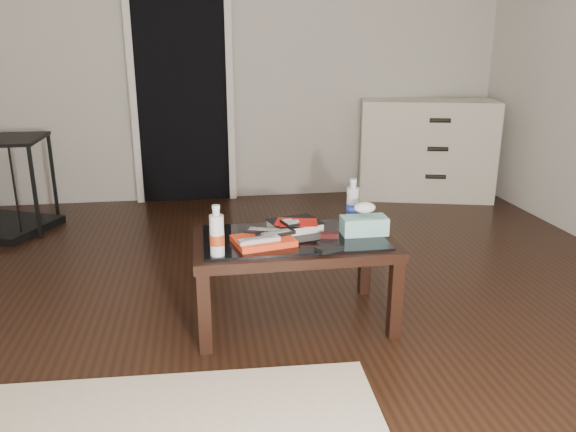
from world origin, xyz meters
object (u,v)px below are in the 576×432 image
(water_bottle_left, at_px, (217,230))
(water_bottle_right, at_px, (353,200))
(textbook, at_px, (295,225))
(tissue_box, at_px, (364,225))
(coffee_table, at_px, (293,248))
(dresser, at_px, (426,149))

(water_bottle_left, relative_size, water_bottle_right, 1.00)
(textbook, relative_size, tissue_box, 1.09)
(coffee_table, distance_m, dresser, 2.77)
(water_bottle_left, relative_size, tissue_box, 1.03)
(tissue_box, bearing_deg, coffee_table, 177.14)
(water_bottle_left, bearing_deg, water_bottle_right, 27.87)
(textbook, bearing_deg, dresser, 37.94)
(dresser, height_order, water_bottle_left, dresser)
(textbook, xyz_separation_m, water_bottle_left, (-0.41, -0.31, 0.10))
(dresser, relative_size, water_bottle_right, 5.41)
(dresser, bearing_deg, coffee_table, -110.85)
(coffee_table, height_order, dresser, dresser)
(dresser, height_order, tissue_box, dresser)
(water_bottle_left, bearing_deg, textbook, 36.65)
(coffee_table, height_order, tissue_box, tissue_box)
(water_bottle_right, distance_m, tissue_box, 0.22)
(coffee_table, bearing_deg, dresser, 54.23)
(coffee_table, distance_m, textbook, 0.14)
(coffee_table, height_order, water_bottle_right, water_bottle_right)
(coffee_table, bearing_deg, textbook, 76.77)
(coffee_table, relative_size, water_bottle_left, 4.20)
(textbook, height_order, tissue_box, tissue_box)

